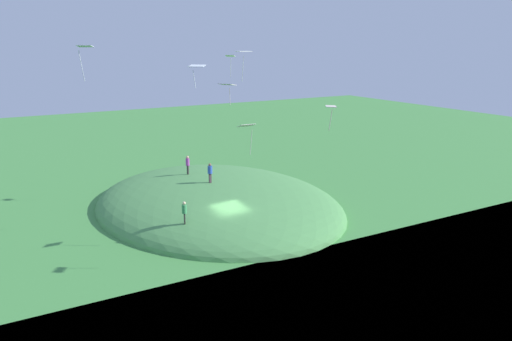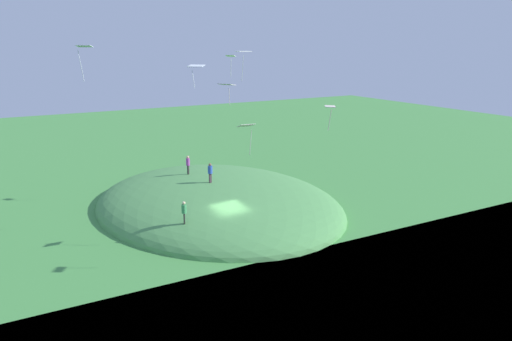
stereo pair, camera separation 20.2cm
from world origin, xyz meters
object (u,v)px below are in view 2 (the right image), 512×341
object	(u,v)px
kite_0	(330,108)
person_on_hilltop	(210,170)
person_watching_kites	(184,210)
kite_7	(246,127)
kite_5	(84,49)
kite_4	(227,85)
kite_1	(243,53)
kite_6	(231,57)
kite_3	(196,67)
person_walking_path	(188,162)

from	to	relation	value
kite_0	person_on_hilltop	bearing A→B (deg)	2.25
person_watching_kites	kite_7	bearing A→B (deg)	77.11
kite_5	person_on_hilltop	bearing A→B (deg)	-53.73
kite_7	person_watching_kites	bearing A→B (deg)	50.08
person_on_hilltop	kite_4	world-z (taller)	kite_4
kite_1	kite_5	distance (m)	12.07
kite_1	kite_6	bearing A→B (deg)	-20.61
kite_7	person_on_hilltop	bearing A→B (deg)	-9.21
kite_1	kite_7	bearing A→B (deg)	154.94
kite_6	kite_4	bearing A→B (deg)	151.46
person_on_hilltop	kite_7	xyz separation A→B (m)	(-9.56, 1.55, 5.42)
person_on_hilltop	person_watching_kites	bearing A→B (deg)	42.30
kite_3	kite_6	xyz separation A→B (m)	(13.17, -9.08, 0.07)
person_watching_kites	kite_0	size ratio (longest dim) A/B	1.11
kite_3	person_on_hilltop	bearing A→B (deg)	-27.65
kite_0	kite_3	distance (m)	8.40
person_watching_kites	person_walking_path	xyz separation A→B (m)	(10.70, -4.83, 0.89)
kite_4	kite_6	world-z (taller)	kite_6
kite_0	kite_7	bearing A→B (deg)	18.43
person_watching_kites	kite_5	distance (m)	13.83
kite_1	kite_3	size ratio (longest dim) A/B	1.61
person_walking_path	kite_1	size ratio (longest dim) A/B	0.83
person_on_hilltop	kite_3	bearing A→B (deg)	53.37
person_watching_kites	kite_0	xyz separation A→B (m)	(-9.61, -5.84, 8.29)
person_on_hilltop	kite_7	size ratio (longest dim) A/B	0.80
kite_4	kite_0	bearing A→B (deg)	-147.93
person_on_hilltop	kite_5	xyz separation A→B (m)	(-8.86, 12.07, 10.82)
kite_3	kite_7	world-z (taller)	kite_3
kite_1	kite_3	distance (m)	8.44
person_walking_path	person_watching_kites	bearing A→B (deg)	-40.23
person_on_hilltop	kite_1	bearing A→B (deg)	79.29
kite_0	kite_5	distance (m)	15.03
kite_0	kite_1	distance (m)	9.96
kite_5	kite_6	distance (m)	17.65
person_on_hilltop	person_watching_kites	world-z (taller)	person_on_hilltop
person_on_hilltop	kite_0	xyz separation A→B (m)	(-16.10, -0.63, 7.33)
kite_7	kite_0	bearing A→B (deg)	-161.57
kite_4	person_on_hilltop	bearing A→B (deg)	-18.05
kite_1	kite_5	bearing A→B (deg)	100.41
person_watching_kites	kite_0	world-z (taller)	kite_0
person_walking_path	kite_4	size ratio (longest dim) A/B	1.23
kite_1	kite_7	size ratio (longest dim) A/B	0.98
kite_3	kite_7	xyz separation A→B (m)	(2.75, -4.90, -4.36)
person_watching_kites	kite_4	world-z (taller)	kite_4
kite_1	kite_0	bearing A→B (deg)	-174.95
person_on_hilltop	kite_3	distance (m)	16.99
person_watching_kites	kite_3	xyz separation A→B (m)	(-5.82, 1.24, 10.73)
person_on_hilltop	kite_0	size ratio (longest dim) A/B	1.13
kite_4	kite_6	bearing A→B (deg)	-28.54
kite_4	kite_5	xyz separation A→B (m)	(1.08, 8.83, 2.42)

